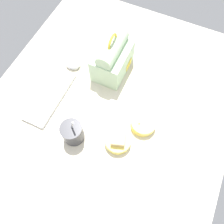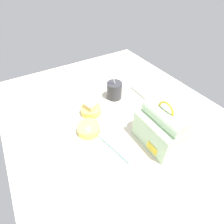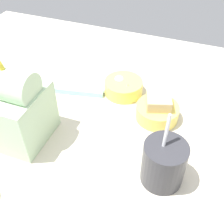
{
  "view_description": "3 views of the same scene",
  "coord_description": "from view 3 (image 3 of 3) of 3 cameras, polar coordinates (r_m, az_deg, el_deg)",
  "views": [
    {
      "loc": [
        -35.65,
        -19.55,
        92.81
      ],
      "look_at": [
        -0.21,
        -3.34,
        7.0
      ],
      "focal_mm": 35.0,
      "sensor_mm": 36.0,
      "label": 1
    },
    {
      "loc": [
        55.89,
        -37.33,
        66.99
      ],
      "look_at": [
        -0.21,
        -3.34,
        7.0
      ],
      "focal_mm": 28.0,
      "sensor_mm": 36.0,
      "label": 2
    },
    {
      "loc": [
        -18.06,
        44.19,
        53.32
      ],
      "look_at": [
        -0.21,
        -3.34,
        7.0
      ],
      "focal_mm": 45.0,
      "sensor_mm": 36.0,
      "label": 3
    }
  ],
  "objects": [
    {
      "name": "desk_surface",
      "position": [
        0.71,
        -1.11,
        -5.26
      ],
      "size": [
        140.0,
        110.0,
        2.0
      ],
      "color": "beige",
      "rests_on": "ground"
    },
    {
      "name": "lunch_bag",
      "position": [
        0.7,
        -21.56,
        1.44
      ],
      "size": [
        20.92,
        14.38,
        23.18
      ],
      "color": "#B7D6AD",
      "rests_on": "desk_surface"
    },
    {
      "name": "bento_bowl_snacks",
      "position": [
        0.81,
        2.35,
        5.14
      ],
      "size": [
        11.02,
        11.02,
        4.95
      ],
      "color": "#EFD65B",
      "rests_on": "desk_surface"
    },
    {
      "name": "bento_bowl_sandwich",
      "position": [
        0.74,
        9.22,
        0.35
      ],
      "size": [
        11.14,
        11.14,
        6.94
      ],
      "color": "#EFD65B",
      "rests_on": "desk_surface"
    },
    {
      "name": "chopstick_case",
      "position": [
        0.83,
        -8.6,
        4.4
      ],
      "size": [
        20.21,
        6.25,
        1.6
      ],
      "color": "#99C6D6",
      "rests_on": "desk_surface"
    },
    {
      "name": "soup_cup",
      "position": [
        0.59,
        10.45,
        -10.08
      ],
      "size": [
        8.96,
        8.96,
        16.99
      ],
      "color": "#333338",
      "rests_on": "desk_surface"
    }
  ]
}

